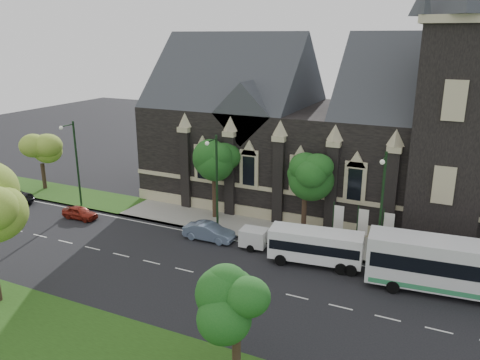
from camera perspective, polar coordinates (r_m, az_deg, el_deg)
The scene contains 19 objects.
ground at distance 35.57m, azimuth -2.52°, elevation -11.71°, with size 160.00×160.00×0.00m, color black.
sidewalk at distance 43.31m, azimuth 3.38°, elevation -6.16°, with size 80.00×5.00×0.15m, color gray.
museum at distance 48.11m, azimuth 13.46°, elevation 5.85°, with size 40.00×17.70×29.90m.
tree_park_east at distance 23.64m, azimuth 0.14°, elevation -14.78°, with size 3.40×3.40×6.28m.
tree_walk_right at distance 41.48m, azimuth 8.26°, elevation 1.06°, with size 4.08×4.08×7.80m.
tree_walk_left at distance 44.84m, azimuth -2.79°, elevation 2.31°, with size 3.91×3.91×7.64m.
tree_walk_far at distance 58.20m, azimuth -22.58°, elevation 3.30°, with size 3.40×3.40×6.28m.
street_lamp_near at distance 36.92m, azimuth 16.62°, elevation -2.66°, with size 0.36×1.88×9.00m.
street_lamp_mid at distance 41.13m, azimuth -2.93°, elevation 0.05°, with size 0.36×1.88×9.00m.
street_lamp_far at distance 50.47m, azimuth -19.17°, elevation 2.31°, with size 0.36×1.88×9.00m.
banner_flag_left at distance 40.25m, azimuth 11.52°, elevation -4.78°, with size 0.90×0.10×4.00m.
banner_flag_center at distance 39.88m, azimuth 14.31°, elevation -5.19°, with size 0.90×0.10×4.00m.
banner_flag_right at distance 39.60m, azimuth 17.15°, elevation -5.59°, with size 0.90×0.10×4.00m.
tour_coach at distance 35.88m, azimuth 25.57°, elevation -9.54°, with size 13.16×3.93×3.78m.
shuttle_bus at distance 37.36m, azimuth 9.10°, elevation -7.73°, with size 7.33×3.26×2.74m.
box_trailer at distance 39.80m, azimuth 1.67°, elevation -6.91°, with size 3.20×1.88×1.68m.
sedan at distance 41.49m, azimuth -3.74°, elevation -6.22°, with size 1.59×4.56×1.50m, color slate.
car_far_red at distance 48.63m, azimuth -18.67°, elevation -3.74°, with size 1.46×3.63×1.24m, color maroon.
car_far_black at distance 56.02m, azimuth -25.70°, elevation -1.71°, with size 2.47×5.35×1.49m, color black.
Camera 1 is at (14.74, -27.52, 17.05)m, focal length 35.53 mm.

